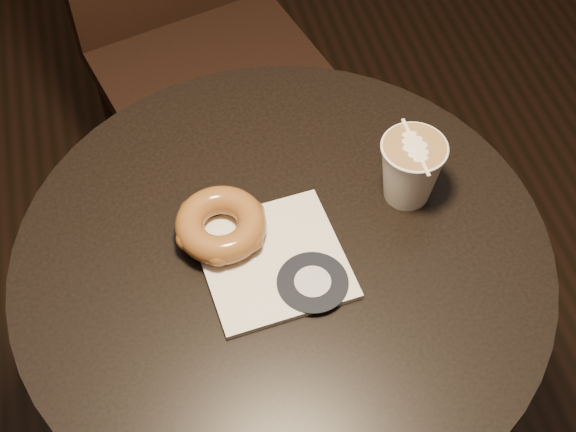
{
  "coord_description": "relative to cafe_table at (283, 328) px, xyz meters",
  "views": [
    {
      "loc": [
        -0.13,
        -0.56,
        1.61
      ],
      "look_at": [
        0.01,
        0.03,
        0.79
      ],
      "focal_mm": 50.0,
      "sensor_mm": 36.0,
      "label": 1
    }
  ],
  "objects": [
    {
      "name": "pastry_bag",
      "position": [
        -0.01,
        -0.01,
        0.2
      ],
      "size": [
        0.19,
        0.19,
        0.01
      ],
      "primitive_type": "cube",
      "rotation": [
        0.0,
        0.0,
        0.09
      ],
      "color": "silver",
      "rests_on": "cafe_table"
    },
    {
      "name": "latte_cup",
      "position": [
        0.19,
        0.05,
        0.25
      ],
      "size": [
        0.09,
        0.09,
        0.1
      ],
      "primitive_type": null,
      "color": "silver",
      "rests_on": "cafe_table"
    },
    {
      "name": "chair",
      "position": [
        -0.01,
        0.72,
        0.05
      ],
      "size": [
        0.52,
        0.52,
        1.07
      ],
      "rotation": [
        0.0,
        0.0,
        0.25
      ],
      "color": "black",
      "rests_on": "ground"
    },
    {
      "name": "cafe_table",
      "position": [
        0.0,
        0.0,
        0.0
      ],
      "size": [
        0.7,
        0.7,
        0.75
      ],
      "color": "black",
      "rests_on": "ground"
    },
    {
      "name": "doughnut",
      "position": [
        -0.07,
        0.04,
        0.23
      ],
      "size": [
        0.12,
        0.12,
        0.04
      ],
      "primitive_type": "torus",
      "color": "brown",
      "rests_on": "pastry_bag"
    }
  ]
}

